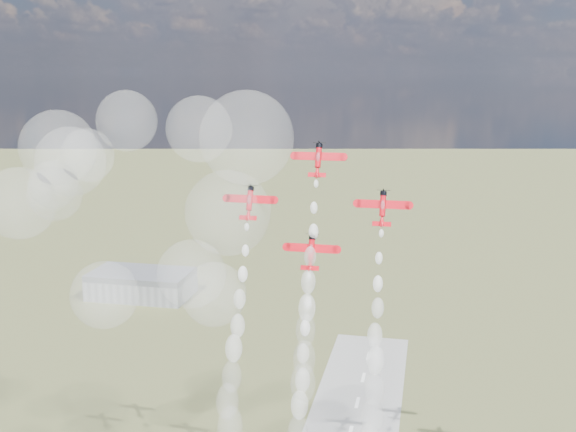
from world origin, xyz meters
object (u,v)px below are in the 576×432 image
at_px(plane_lead, 318,159).
at_px(plane_left, 250,202).
at_px(hangar, 141,284).
at_px(plane_right, 383,208).
at_px(plane_slot, 311,251).

xyz_separation_m(plane_lead, plane_left, (-14.77, -4.06, -9.51)).
bearing_deg(plane_left, hangar, 122.30).
bearing_deg(plane_right, hangar, 129.19).
distance_m(plane_right, plane_slot, 18.03).
bearing_deg(plane_left, plane_lead, 15.36).
bearing_deg(plane_slot, plane_left, 164.64).
xyz_separation_m(plane_lead, plane_right, (14.77, -4.06, -9.51)).
distance_m(plane_lead, plane_right, 18.03).
bearing_deg(plane_slot, plane_lead, 90.00).
xyz_separation_m(hangar, plane_left, (102.02, -161.36, 76.82)).
xyz_separation_m(hangar, plane_lead, (116.79, -157.30, 86.32)).
relative_size(plane_lead, plane_left, 1.00).
height_order(plane_lead, plane_right, plane_lead).
bearing_deg(hangar, plane_lead, -53.41).
relative_size(hangar, plane_left, 4.50).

